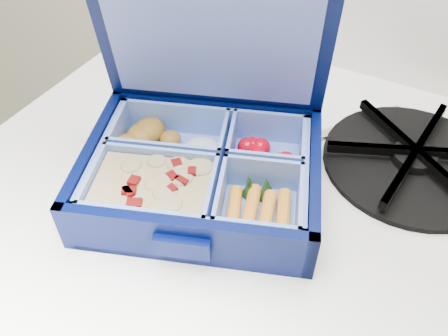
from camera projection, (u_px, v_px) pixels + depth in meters
The scene contains 4 objects.
bento_box at pixel (202, 173), 0.49m from camera, with size 0.24×0.19×0.06m, color #000839, non-canonical shape.
burner_grate at pixel (414, 155), 0.53m from camera, with size 0.20×0.20×0.03m, color black.
burner_grate_rear at pixel (211, 44), 0.71m from camera, with size 0.18×0.18×0.02m, color black.
fork at pixel (327, 134), 0.57m from camera, with size 0.03×0.19×0.01m, color #B9B9B9, non-canonical shape.
Camera 1 is at (0.33, 1.32, 1.32)m, focal length 38.00 mm.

